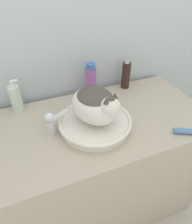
{
  "coord_description": "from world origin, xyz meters",
  "views": [
    {
      "loc": [
        -0.3,
        -0.44,
        1.5
      ],
      "look_at": [
        -0.02,
        0.25,
        0.93
      ],
      "focal_mm": 32.0,
      "sensor_mm": 36.0,
      "label": 1
    }
  ],
  "objects_px": {
    "cat": "(96,104)",
    "soap_pump_bottle": "(16,98)",
    "cream_tube": "(192,132)",
    "mouthwash_bottle": "(91,80)",
    "faucet": "(52,122)",
    "hairspray_can_black": "(126,75)"
  },
  "relations": [
    {
      "from": "cat",
      "to": "soap_pump_bottle",
      "type": "relative_size",
      "value": 1.6
    },
    {
      "from": "cat",
      "to": "cream_tube",
      "type": "distance_m",
      "value": 0.49
    },
    {
      "from": "soap_pump_bottle",
      "to": "mouthwash_bottle",
      "type": "distance_m",
      "value": 0.44
    },
    {
      "from": "cat",
      "to": "soap_pump_bottle",
      "type": "distance_m",
      "value": 0.46
    },
    {
      "from": "faucet",
      "to": "hairspray_can_black",
      "type": "distance_m",
      "value": 0.59
    },
    {
      "from": "cream_tube",
      "to": "faucet",
      "type": "bearing_deg",
      "value": 157.23
    },
    {
      "from": "cat",
      "to": "soap_pump_bottle",
      "type": "height_order",
      "value": "cat"
    },
    {
      "from": "faucet",
      "to": "soap_pump_bottle",
      "type": "xyz_separation_m",
      "value": [
        -0.14,
        0.26,
        0.01
      ]
    },
    {
      "from": "faucet",
      "to": "hairspray_can_black",
      "type": "height_order",
      "value": "hairspray_can_black"
    },
    {
      "from": "cat",
      "to": "cream_tube",
      "type": "height_order",
      "value": "cat"
    },
    {
      "from": "faucet",
      "to": "soap_pump_bottle",
      "type": "height_order",
      "value": "soap_pump_bottle"
    },
    {
      "from": "hairspray_can_black",
      "to": "mouthwash_bottle",
      "type": "bearing_deg",
      "value": 180.0
    },
    {
      "from": "faucet",
      "to": "mouthwash_bottle",
      "type": "xyz_separation_m",
      "value": [
        0.3,
        0.26,
        0.03
      ]
    },
    {
      "from": "faucet",
      "to": "mouthwash_bottle",
      "type": "height_order",
      "value": "mouthwash_bottle"
    },
    {
      "from": "soap_pump_bottle",
      "to": "faucet",
      "type": "bearing_deg",
      "value": -61.45
    },
    {
      "from": "hairspray_can_black",
      "to": "cream_tube",
      "type": "relative_size",
      "value": 1.16
    },
    {
      "from": "cream_tube",
      "to": "soap_pump_bottle",
      "type": "bearing_deg",
      "value": 145.76
    },
    {
      "from": "soap_pump_bottle",
      "to": "cream_tube",
      "type": "relative_size",
      "value": 1.12
    },
    {
      "from": "mouthwash_bottle",
      "to": "cream_tube",
      "type": "xyz_separation_m",
      "value": [
        0.33,
        -0.52,
        -0.08
      ]
    },
    {
      "from": "cat",
      "to": "hairspray_can_black",
      "type": "bearing_deg",
      "value": 112.62
    },
    {
      "from": "cream_tube",
      "to": "mouthwash_bottle",
      "type": "bearing_deg",
      "value": 122.16
    },
    {
      "from": "soap_pump_bottle",
      "to": "cream_tube",
      "type": "bearing_deg",
      "value": -34.24
    }
  ]
}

